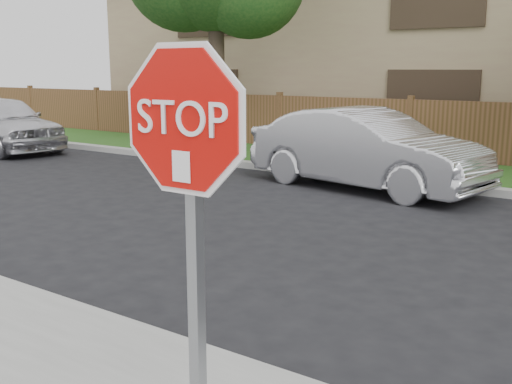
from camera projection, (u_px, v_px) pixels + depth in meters
The scene contains 3 objects.
stop_sign at pixel (188, 186), 2.89m from camera, with size 1.01×0.13×2.55m.
sedan_far_left at pixel (1, 123), 17.41m from camera, with size 1.93×4.79×1.63m, color silver.
sedan_left at pixel (366, 149), 11.93m from camera, with size 1.70×4.87×1.60m, color silver.
Camera 1 is at (1.54, -3.63, 2.39)m, focal length 42.00 mm.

